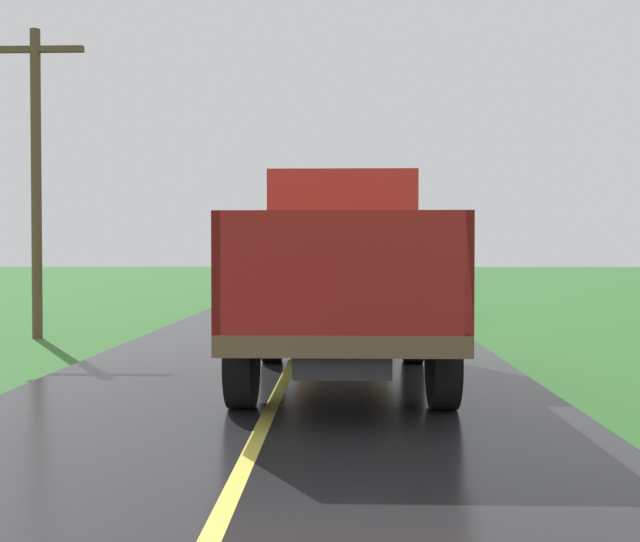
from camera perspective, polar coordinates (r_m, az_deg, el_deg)
The scene contains 3 objects.
banana_truck_near at distance 10.37m, azimuth 1.74°, elevation 0.02°, with size 2.38×5.82×2.80m.
banana_truck_far at distance 22.53m, azimuth 1.71°, elevation 0.69°, with size 2.38×5.81×2.80m.
utility_pole_roadside at distance 16.31m, azimuth -20.50°, elevation 7.05°, with size 1.94×0.20×6.17m.
Camera 1 is at (0.75, 1.20, 1.70)m, focal length 42.70 mm.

